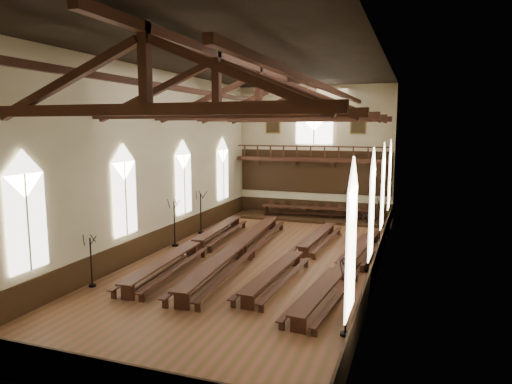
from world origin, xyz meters
The scene contains 21 objects.
ground centered at (0.00, 0.00, 0.00)m, with size 26.00×26.00×0.00m, color brown.
room_walls centered at (0.00, 0.00, 6.46)m, with size 26.00×26.00×26.00m.
wainscot_band centered at (0.00, 0.00, 0.60)m, with size 12.00×26.00×1.20m.
side_windows centered at (0.00, 0.00, 3.74)m, with size 11.85×19.80×4.50m.
end_window centered at (0.00, 12.90, 7.22)m, with size 2.80×0.12×3.80m.
minstrels_gallery centered at (0.00, 12.66, 3.91)m, with size 11.80×1.24×3.70m.
portraits centered at (0.00, 12.90, 7.10)m, with size 7.75×0.09×1.45m.
roof_trusses centered at (0.00, 0.00, 8.22)m, with size 11.70×25.70×2.80m.
refectory_row_a centered at (-3.65, -0.02, 0.55)m, with size 2.01×14.53×0.75m.
refectory_row_b centered at (-1.13, 0.07, 0.59)m, with size 2.14×15.07×0.81m.
refectory_row_c centered at (2.07, 0.43, 0.51)m, with size 1.75×14.01×0.70m.
refectory_row_d centered at (4.69, -0.85, 0.51)m, with size 2.04×14.05×0.70m.
dais centered at (0.39, 11.40, 0.10)m, with size 11.40×2.86×0.19m, color #311F0E.
high_table centered at (0.39, 11.40, 0.82)m, with size 7.93×1.51×0.74m.
high_chairs centered at (0.39, 12.16, 0.69)m, with size 7.65×0.46×0.92m.
candelabrum_left_near centered at (-5.55, -6.09, 0.70)m, with size 0.69×0.67×2.31m.
candelabrum_left_mid centered at (-5.55, 1.12, 0.85)m, with size 0.85×0.79×2.80m.
candelabrum_left_far centered at (-5.55, 4.53, 0.85)m, with size 0.78×0.86×2.81m.
candelabrum_right_near centered at (5.55, -7.15, 0.78)m, with size 0.69×0.79×2.58m.
candelabrum_right_mid centered at (5.55, 0.07, 0.86)m, with size 0.82×0.86×2.84m.
candelabrum_right_far centered at (5.55, 6.95, 0.77)m, with size 0.69×0.78×2.53m.
Camera 1 is at (7.54, -21.68, 6.90)m, focal length 32.00 mm.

